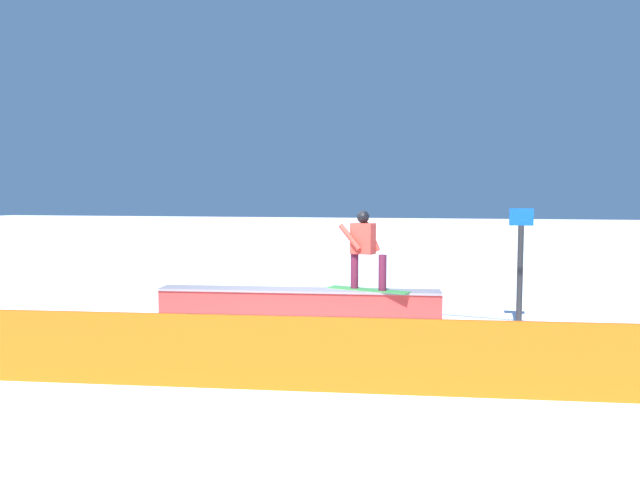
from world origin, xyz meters
TOP-DOWN VIEW (x-y plane):
  - ground_plane at (0.00, 0.00)m, footprint 120.00×120.00m
  - grind_box at (0.00, 0.00)m, footprint 5.09×1.15m
  - snowboarder at (-1.17, -0.18)m, footprint 1.53×0.69m
  - safety_fence at (0.00, 3.47)m, footprint 12.78×1.73m
  - trail_marker at (-3.85, -0.65)m, footprint 0.40×0.10m

SIDE VIEW (x-z plane):
  - ground_plane at x=0.00m, z-range 0.00..0.00m
  - grind_box at x=0.00m, z-range -0.03..0.65m
  - safety_fence at x=0.00m, z-range 0.00..0.90m
  - trail_marker at x=-3.85m, z-range 0.07..2.21m
  - snowboarder at x=-1.17m, z-range 0.73..2.14m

